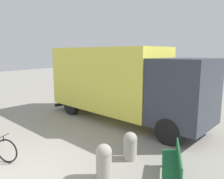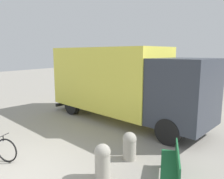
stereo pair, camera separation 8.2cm
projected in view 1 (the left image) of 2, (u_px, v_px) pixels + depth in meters
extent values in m
plane|color=gray|center=(20.00, 174.00, 5.65)|extent=(60.00, 60.00, 0.00)
cube|color=#EAE04C|center=(108.00, 78.00, 10.50)|extent=(6.05, 3.34, 2.87)
cube|color=#333842|center=(184.00, 92.00, 7.95)|extent=(2.37, 2.59, 2.44)
cube|color=black|center=(72.00, 102.00, 12.73)|extent=(0.49, 2.24, 0.16)
cylinder|color=black|center=(193.00, 118.00, 8.89)|extent=(0.96, 0.44, 0.92)
cylinder|color=black|center=(168.00, 131.00, 7.41)|extent=(0.96, 0.44, 0.92)
cylinder|color=black|center=(100.00, 99.00, 12.54)|extent=(0.96, 0.44, 0.92)
cylinder|color=black|center=(71.00, 105.00, 11.06)|extent=(0.96, 0.44, 0.92)
cube|color=#1E6638|center=(171.00, 165.00, 5.21)|extent=(0.93, 1.70, 0.04)
cube|color=#1E6638|center=(179.00, 159.00, 5.13)|extent=(0.59, 1.58, 0.40)
cube|color=#2D2D33|center=(169.00, 159.00, 5.99)|extent=(0.34, 0.16, 0.44)
torus|color=black|center=(7.00, 151.00, 6.18)|extent=(0.69, 0.24, 0.71)
cylinder|color=black|center=(3.00, 139.00, 6.14)|extent=(0.03, 0.03, 0.15)
cylinder|color=black|center=(3.00, 136.00, 6.13)|extent=(0.15, 0.43, 0.02)
cylinder|color=#9E998C|center=(104.00, 165.00, 5.40)|extent=(0.39, 0.39, 0.70)
sphere|color=#9E998C|center=(104.00, 152.00, 5.35)|extent=(0.41, 0.41, 0.41)
cylinder|color=#9E998C|center=(130.00, 149.00, 6.39)|extent=(0.39, 0.39, 0.62)
sphere|color=#9E998C|center=(130.00, 139.00, 6.34)|extent=(0.41, 0.41, 0.41)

